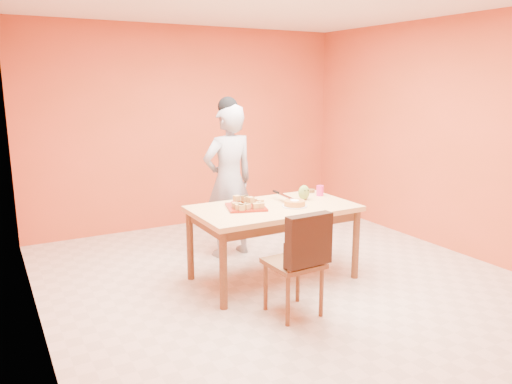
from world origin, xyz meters
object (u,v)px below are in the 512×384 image
dining_table (273,215)px  dining_chair (295,261)px  red_dinner_plate (241,203)px  checker_tin (310,191)px  sponge_cake (295,203)px  egg_ornament (304,192)px  pastry_platter (246,207)px  magenta_glass (320,191)px  person (229,181)px

dining_table → dining_chair: size_ratio=1.72×
red_dinner_plate → checker_tin: checker_tin is taller
sponge_cake → egg_ornament: 0.32m
dining_table → checker_tin: checker_tin is taller
checker_tin → pastry_platter: bearing=-163.3°
dining_table → magenta_glass: 0.71m
egg_ornament → person: bearing=140.5°
dining_chair → checker_tin: bearing=48.7°
pastry_platter → red_dinner_plate: bearing=77.9°
person → magenta_glass: (0.75, -0.72, -0.05)m
dining_chair → checker_tin: (0.93, 1.13, 0.29)m
dining_table → person: (-0.07, 0.88, 0.20)m
dining_chair → sponge_cake: size_ratio=4.45×
dining_chair → pastry_platter: bearing=90.0°
person → checker_tin: 0.92m
dining_chair → magenta_glass: size_ratio=8.42×
dining_chair → egg_ornament: (0.67, 0.86, 0.35)m
person → egg_ornament: person is taller
sponge_cake → magenta_glass: size_ratio=1.89×
dining_table → person: size_ratio=0.93×
pastry_platter → magenta_glass: magenta_glass is taller
person → red_dinner_plate: person is taller
person → magenta_glass: size_ratio=15.61×
dining_table → red_dinner_plate: bearing=134.5°
dining_chair → person: (0.18, 1.65, 0.38)m
person → sponge_cake: (0.24, -0.99, -0.07)m
sponge_cake → red_dinner_plate: bearing=138.8°
dining_table → pastry_platter: (-0.28, 0.06, 0.10)m
magenta_glass → checker_tin: bearing=90.0°
pastry_platter → red_dinner_plate: 0.18m
sponge_cake → egg_ornament: egg_ornament is taller
dining_chair → person: bearing=81.9°
dining_chair → egg_ornament: bearing=50.3°
dining_chair → egg_ornament: size_ratio=5.99×
dining_chair → red_dinner_plate: size_ratio=4.27×
red_dinner_plate → egg_ornament: egg_ornament is taller
dining_chair → magenta_glass: bearing=43.4°
checker_tin → egg_ornament: bearing=-134.4°
checker_tin → sponge_cake: bearing=-137.4°
red_dinner_plate → sponge_cake: size_ratio=1.04×
pastry_platter → checker_tin: size_ratio=3.30×
dining_table → red_dinner_plate: size_ratio=7.33×
sponge_cake → magenta_glass: (0.51, 0.28, 0.02)m
dining_table → sponge_cake: (0.17, -0.12, 0.13)m
dining_chair → pastry_platter: (-0.02, 0.84, 0.29)m
sponge_cake → checker_tin: bearing=42.6°
red_dinner_plate → egg_ornament: size_ratio=1.40×
dining_chair → person: person is taller
magenta_glass → red_dinner_plate: bearing=174.9°
dining_chair → magenta_glass: 1.36m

